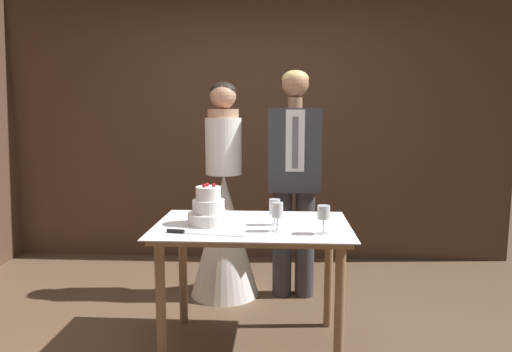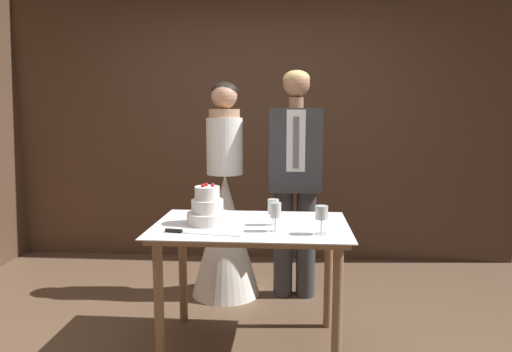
{
  "view_description": "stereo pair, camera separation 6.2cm",
  "coord_description": "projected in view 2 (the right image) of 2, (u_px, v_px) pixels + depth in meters",
  "views": [
    {
      "loc": [
        0.28,
        -2.48,
        1.45
      ],
      "look_at": [
        0.11,
        0.6,
        1.01
      ],
      "focal_mm": 32.0,
      "sensor_mm": 36.0,
      "label": 1
    },
    {
      "loc": [
        0.34,
        -2.48,
        1.45
      ],
      "look_at": [
        0.11,
        0.6,
        1.01
      ],
      "focal_mm": 32.0,
      "sensor_mm": 36.0,
      "label": 2
    }
  ],
  "objects": [
    {
      "name": "cake_knife",
      "position": [
        188.0,
        232.0,
        2.54
      ],
      "size": [
        0.44,
        0.09,
        0.02
      ],
      "rotation": [
        0.0,
        0.0,
        -0.14
      ],
      "color": "silver",
      "rests_on": "cake_table"
    },
    {
      "name": "tiered_cake",
      "position": [
        207.0,
        209.0,
        2.76
      ],
      "size": [
        0.25,
        0.25,
        0.25
      ],
      "color": "white",
      "rests_on": "cake_table"
    },
    {
      "name": "wine_glass_far",
      "position": [
        321.0,
        214.0,
        2.52
      ],
      "size": [
        0.07,
        0.07,
        0.16
      ],
      "color": "silver",
      "rests_on": "cake_table"
    },
    {
      "name": "wine_glass_middle",
      "position": [
        273.0,
        207.0,
        2.72
      ],
      "size": [
        0.07,
        0.07,
        0.16
      ],
      "color": "silver",
      "rests_on": "cake_table"
    },
    {
      "name": "cake_table",
      "position": [
        251.0,
        241.0,
        2.76
      ],
      "size": [
        1.17,
        0.76,
        0.78
      ],
      "color": "#8E6B4C",
      "rests_on": "ground_plane"
    },
    {
      "name": "groom",
      "position": [
        295.0,
        174.0,
        3.5
      ],
      "size": [
        0.4,
        0.25,
        1.76
      ],
      "color": "#38383D",
      "rests_on": "ground_plane"
    },
    {
      "name": "wall_back",
      "position": [
        255.0,
        115.0,
        4.46
      ],
      "size": [
        4.99,
        0.12,
        2.84
      ],
      "primitive_type": "cube",
      "color": "#513828",
      "rests_on": "ground_plane"
    },
    {
      "name": "wine_glass_near",
      "position": [
        275.0,
        212.0,
        2.58
      ],
      "size": [
        0.07,
        0.07,
        0.17
      ],
      "color": "silver",
      "rests_on": "cake_table"
    },
    {
      "name": "bride",
      "position": [
        225.0,
        219.0,
        3.59
      ],
      "size": [
        0.54,
        0.54,
        1.68
      ],
      "color": "white",
      "rests_on": "ground_plane"
    }
  ]
}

